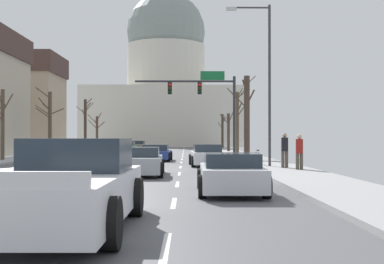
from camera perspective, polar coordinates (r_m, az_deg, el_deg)
ground at (r=27.04m, az=-8.77°, el=-4.04°), size 20.00×180.00×0.20m
signal_gantry at (r=40.74m, az=1.56°, el=4.00°), size 7.91×0.41×6.71m
street_lamp_right at (r=27.65m, az=7.93°, el=6.66°), size 2.37×0.24×8.49m
capitol_building at (r=98.22m, az=-2.89°, el=4.98°), size 28.73×22.38×31.37m
sedan_near_00 at (r=36.46m, az=-3.96°, el=-2.34°), size 2.20×4.36×1.13m
sedan_near_01 at (r=29.82m, az=1.64°, el=-2.64°), size 2.06×4.59×1.25m
sedan_near_02 at (r=22.60m, az=-5.59°, el=-3.29°), size 2.04×4.69×1.23m
sedan_near_03 at (r=15.36m, az=4.31°, el=-4.65°), size 2.01×4.33×1.19m
pickup_truck_near_04 at (r=9.64m, az=-13.23°, el=-6.05°), size 2.34×5.57×1.63m
sedan_oncoming_00 at (r=49.95m, az=-7.28°, el=-1.81°), size 1.95×4.71×1.23m
sedan_oncoming_01 at (r=62.03m, az=-6.05°, el=-1.57°), size 2.09×4.62×1.24m
flank_building_01 at (r=65.21m, az=-19.99°, el=3.06°), size 13.28×9.02×11.37m
bare_tree_00 at (r=35.47m, az=6.05°, el=1.73°), size 2.15×1.85×5.84m
bare_tree_01 at (r=36.95m, az=-20.19°, el=1.18°), size 1.44×2.51×5.05m
bare_tree_02 at (r=72.57m, az=3.38°, el=0.18°), size 1.17×1.37×4.76m
bare_tree_03 at (r=50.09m, az=-15.42°, el=1.24°), size 2.65×2.11×6.12m
bare_tree_04 at (r=56.88m, az=4.04°, el=0.15°), size 1.84×2.28×4.66m
bare_tree_05 at (r=63.40m, az=-11.66°, el=0.93°), size 1.87×2.14×6.24m
bare_tree_06 at (r=44.44m, az=5.06°, el=1.25°), size 1.28×1.00×5.97m
bare_tree_07 at (r=71.15m, az=-10.42°, el=0.09°), size 2.21×1.94×4.83m
pedestrian_00 at (r=26.11m, az=10.17°, el=-1.80°), size 0.35×0.34×1.72m
pedestrian_01 at (r=24.80m, az=11.74°, el=-1.96°), size 0.35×0.34×1.65m
bicycle_parked at (r=28.93m, az=7.21°, el=-2.89°), size 0.12×1.77×0.85m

